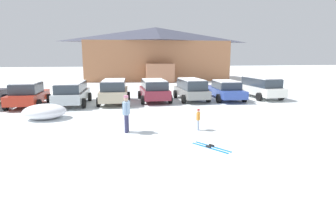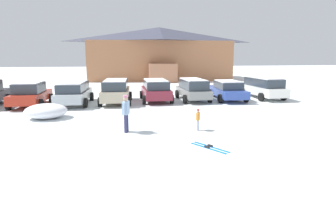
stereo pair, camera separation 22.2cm
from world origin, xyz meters
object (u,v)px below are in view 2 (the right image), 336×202
at_px(pair_of_skis, 209,147).
at_px(plowed_snow_pile, 46,111).
at_px(parked_beige_suv, 116,90).
at_px(skier_child_in_orange_jacket, 198,118).
at_px(parked_silver_wagon, 74,92).
at_px(ski_lodge, 159,53).
at_px(parked_grey_wagon, 193,89).
at_px(parked_blue_hatchback, 227,90).
at_px(parked_white_suv, 263,87).
at_px(parked_red_sedan, 30,94).
at_px(parked_maroon_van, 156,89).
at_px(skier_adult_in_blue_parka, 126,111).

distance_m(pair_of_skis, plowed_snow_pile, 9.46).
xyz_separation_m(parked_beige_suv, skier_child_in_orange_jacket, (3.96, -7.83, -0.35)).
distance_m(parked_silver_wagon, parked_beige_suv, 2.89).
xyz_separation_m(ski_lodge, parked_grey_wagon, (0.15, -19.67, -2.90)).
xyz_separation_m(pair_of_skis, plowed_snow_pile, (-7.38, 5.91, 0.38)).
xyz_separation_m(parked_blue_hatchback, parked_white_suv, (3.12, 0.27, 0.14)).
distance_m(parked_red_sedan, parked_blue_hatchback, 14.24).
bearing_deg(pair_of_skis, ski_lodge, 86.42).
xyz_separation_m(ski_lodge, pair_of_skis, (-1.88, -30.12, -3.77)).
distance_m(skier_child_in_orange_jacket, plowed_snow_pile, 8.37).
distance_m(parked_grey_wagon, parked_white_suv, 5.85).
height_order(parked_silver_wagon, skier_child_in_orange_jacket, parked_silver_wagon).
bearing_deg(skier_child_in_orange_jacket, parked_white_suv, 47.18).
height_order(parked_maroon_van, parked_grey_wagon, parked_grey_wagon).
relative_size(parked_maroon_van, parked_white_suv, 0.86).
height_order(pair_of_skis, plowed_snow_pile, plowed_snow_pile).
distance_m(skier_child_in_orange_jacket, pair_of_skis, 2.41).
distance_m(ski_lodge, pair_of_skis, 30.42).
xyz_separation_m(parked_blue_hatchback, pair_of_skis, (-4.76, -10.36, -0.75)).
bearing_deg(parked_white_suv, parked_red_sedan, -177.62).
height_order(parked_silver_wagon, plowed_snow_pile, parked_silver_wagon).
bearing_deg(pair_of_skis, parked_silver_wagon, 123.42).
bearing_deg(ski_lodge, pair_of_skis, -93.58).
bearing_deg(parked_grey_wagon, parked_maroon_van, 178.50).
bearing_deg(skier_child_in_orange_jacket, parked_maroon_van, 97.13).
distance_m(ski_lodge, parked_silver_wagon, 21.98).
bearing_deg(parked_red_sedan, ski_lodge, 60.68).
distance_m(parked_blue_hatchback, parked_white_suv, 3.13).
height_order(parked_grey_wagon, pair_of_skis, parked_grey_wagon).
relative_size(parked_red_sedan, parked_white_suv, 0.86).
distance_m(parked_grey_wagon, parked_blue_hatchback, 2.73).
xyz_separation_m(parked_white_suv, skier_adult_in_blue_parka, (-10.93, -8.07, 0.04)).
height_order(parked_red_sedan, pair_of_skis, parked_red_sedan).
relative_size(parked_grey_wagon, skier_child_in_orange_jacket, 4.27).
distance_m(parked_beige_suv, plowed_snow_pile, 5.61).
xyz_separation_m(parked_red_sedan, parked_grey_wagon, (11.50, 0.54, 0.06)).
relative_size(parked_silver_wagon, skier_adult_in_blue_parka, 2.72).
bearing_deg(parked_red_sedan, parked_beige_suv, 2.57).
relative_size(ski_lodge, pair_of_skis, 13.76).
bearing_deg(parked_maroon_van, parked_red_sedan, -175.91).
distance_m(parked_red_sedan, pair_of_skis, 13.73).
height_order(parked_beige_suv, parked_maroon_van, parked_beige_suv).
bearing_deg(pair_of_skis, plowed_snow_pile, 141.30).
bearing_deg(parked_grey_wagon, ski_lodge, 90.44).
height_order(parked_white_suv, skier_adult_in_blue_parka, parked_white_suv).
xyz_separation_m(parked_maroon_van, skier_child_in_orange_jacket, (1.03, -8.19, -0.32)).
bearing_deg(parked_grey_wagon, skier_child_in_orange_jacket, -102.77).
xyz_separation_m(parked_beige_suv, parked_blue_hatchback, (8.52, 0.19, -0.14)).
bearing_deg(parked_beige_suv, parked_maroon_van, 7.04).
xyz_separation_m(parked_silver_wagon, parked_blue_hatchback, (11.41, 0.28, -0.10)).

